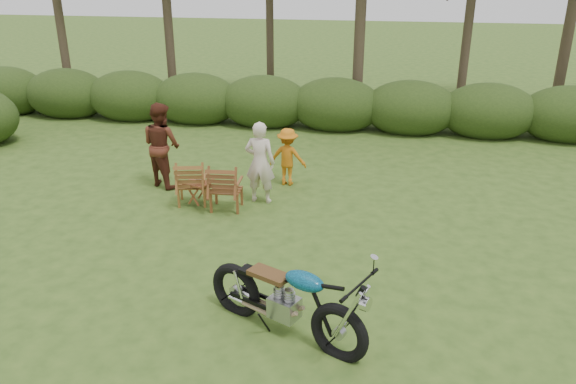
% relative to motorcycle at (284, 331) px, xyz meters
% --- Properties ---
extents(ground, '(80.00, 80.00, 0.00)m').
position_rel_motorcycle_xyz_m(ground, '(-0.30, 0.38, 0.00)').
color(ground, '#2E4918').
rests_on(ground, ground).
extents(motorcycle, '(2.33, 1.69, 1.25)m').
position_rel_motorcycle_xyz_m(motorcycle, '(0.00, 0.00, 0.00)').
color(motorcycle, '#0D7DAF').
rests_on(motorcycle, ground).
extents(lawn_chair_right, '(0.66, 0.66, 0.91)m').
position_rel_motorcycle_xyz_m(lawn_chair_right, '(-1.74, 3.50, 0.00)').
color(lawn_chair_right, brown).
rests_on(lawn_chair_right, ground).
extents(lawn_chair_left, '(0.73, 0.73, 0.88)m').
position_rel_motorcycle_xyz_m(lawn_chair_left, '(-2.44, 3.64, 0.00)').
color(lawn_chair_left, brown).
rests_on(lawn_chair_left, ground).
extents(side_table, '(0.56, 0.51, 0.47)m').
position_rel_motorcycle_xyz_m(side_table, '(-2.31, 3.57, 0.24)').
color(side_table, brown).
rests_on(side_table, ground).
extents(cup, '(0.12, 0.12, 0.09)m').
position_rel_motorcycle_xyz_m(cup, '(-2.30, 3.61, 0.52)').
color(cup, beige).
rests_on(cup, side_table).
extents(adult_a, '(0.60, 0.41, 1.58)m').
position_rel_motorcycle_xyz_m(adult_a, '(-1.20, 3.97, 0.00)').
color(adult_a, beige).
rests_on(adult_a, ground).
extents(adult_b, '(1.05, 0.97, 1.72)m').
position_rel_motorcycle_xyz_m(adult_b, '(-3.34, 4.47, 0.00)').
color(adult_b, '#522417').
rests_on(adult_b, ground).
extents(child, '(0.80, 0.50, 1.19)m').
position_rel_motorcycle_xyz_m(child, '(-0.85, 4.95, 0.00)').
color(child, '#C16812').
rests_on(child, ground).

